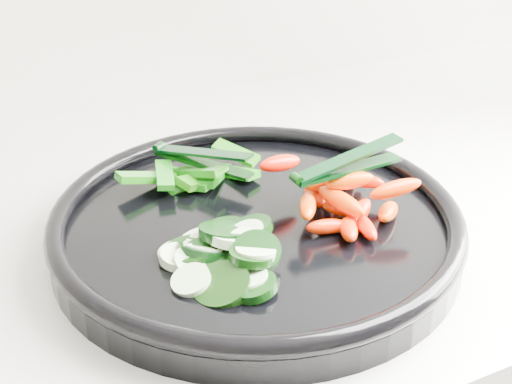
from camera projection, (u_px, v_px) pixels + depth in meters
name	position (u px, v px, depth m)	size (l,w,h in m)	color
veggie_tray	(256.00, 225.00, 0.65)	(0.47, 0.47, 0.04)	black
cucumber_pile	(218.00, 254.00, 0.59)	(0.12, 0.13, 0.04)	black
carrot_pile	(341.00, 193.00, 0.65)	(0.12, 0.14, 0.05)	#FF1B00
pepper_pile	(196.00, 175.00, 0.71)	(0.15, 0.09, 0.04)	#196F0A
tong_carrot	(345.00, 165.00, 0.64)	(0.11, 0.02, 0.02)	black
tong_pepper	(200.00, 157.00, 0.70)	(0.07, 0.10, 0.02)	black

